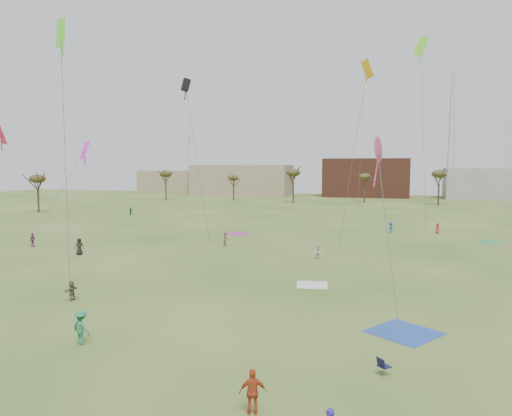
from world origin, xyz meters
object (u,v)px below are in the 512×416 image
(flyer_near_center, at_px, (81,327))
(spectator_fore_a, at_px, (253,392))
(radio_tower, at_px, (451,135))
(camp_chair_center, at_px, (384,370))

(flyer_near_center, bearing_deg, spectator_fore_a, 175.17)
(spectator_fore_a, relative_size, radio_tower, 0.04)
(flyer_near_center, distance_m, radio_tower, 141.93)
(spectator_fore_a, height_order, radio_tower, radio_tower)
(camp_chair_center, relative_size, radio_tower, 0.02)
(flyer_near_center, bearing_deg, radio_tower, -87.09)
(flyer_near_center, bearing_deg, camp_chair_center, -161.01)
(flyer_near_center, xyz_separation_m, radio_tower, (32.96, 136.84, 18.26))
(flyer_near_center, relative_size, radio_tower, 0.05)
(spectator_fore_a, height_order, camp_chair_center, spectator_fore_a)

